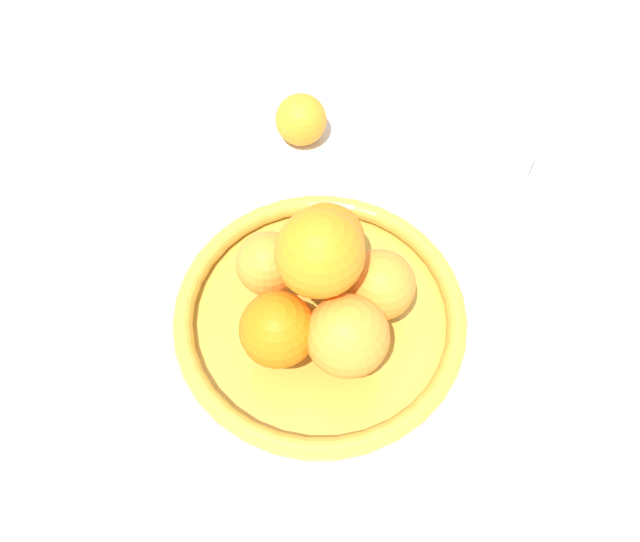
{
  "coord_description": "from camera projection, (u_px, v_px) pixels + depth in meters",
  "views": [
    {
      "loc": [
        0.23,
        -0.2,
        0.6
      ],
      "look_at": [
        0.0,
        0.0,
        0.11
      ],
      "focal_mm": 35.0,
      "sensor_mm": 36.0,
      "label": 1
    }
  ],
  "objects": [
    {
      "name": "orange_pile",
      "position": [
        321.0,
        281.0,
        0.59
      ],
      "size": [
        0.19,
        0.18,
        0.14
      ],
      "color": "orange",
      "rests_on": "fruit_bowl"
    },
    {
      "name": "stray_orange",
      "position": [
        301.0,
        120.0,
        0.78
      ],
      "size": [
        0.06,
        0.06,
        0.06
      ],
      "primitive_type": "sphere",
      "color": "orange",
      "rests_on": "ground_plane"
    },
    {
      "name": "ground_plane",
      "position": [
        320.0,
        323.0,
        0.67
      ],
      "size": [
        4.0,
        4.0,
        0.0
      ],
      "primitive_type": "plane",
      "color": "beige"
    },
    {
      "name": "drinking_glass",
      "position": [
        562.0,
        174.0,
        0.71
      ],
      "size": [
        0.07,
        0.07,
        0.1
      ],
      "primitive_type": "cylinder",
      "color": "silver",
      "rests_on": "ground_plane"
    },
    {
      "name": "napkin_folded",
      "position": [
        588.0,
        410.0,
        0.61
      ],
      "size": [
        0.17,
        0.17,
        0.01
      ],
      "primitive_type": "cube",
      "rotation": [
        0.0,
        0.0,
        -0.3
      ],
      "color": "beige",
      "rests_on": "ground_plane"
    },
    {
      "name": "fruit_bowl",
      "position": [
        320.0,
        316.0,
        0.65
      ],
      "size": [
        0.3,
        0.3,
        0.03
      ],
      "color": "gold",
      "rests_on": "ground_plane"
    }
  ]
}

